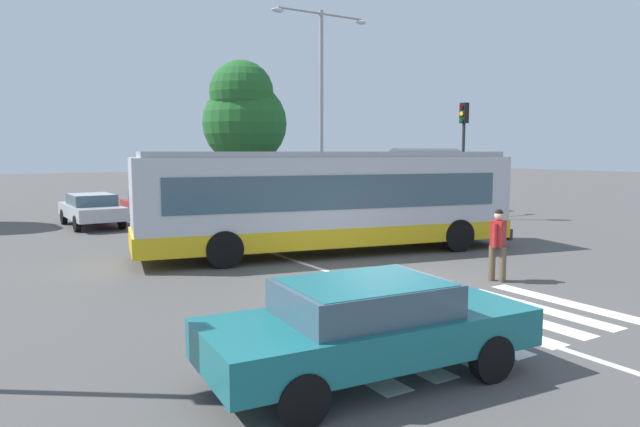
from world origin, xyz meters
TOP-DOWN VIEW (x-y plane):
  - ground_plane at (0.00, 0.00)m, footprint 160.00×160.00m
  - city_transit_bus at (1.15, 4.10)m, footprint 11.79×4.79m
  - pedestrian_crossing_street at (2.47, -1.24)m, footprint 0.54×0.40m
  - foreground_sedan at (-3.62, -4.31)m, footprint 4.63×2.17m
  - parked_car_silver at (-3.80, 14.38)m, footprint 1.98×4.55m
  - parked_car_red at (-1.28, 14.49)m, footprint 1.94×4.54m
  - parked_car_charcoal at (1.42, 14.32)m, footprint 1.94×4.53m
  - parked_car_black at (4.18, 14.60)m, footprint 2.06×4.59m
  - parked_car_blue at (6.97, 14.19)m, footprint 1.91×4.52m
  - traffic_light_far_corner at (10.97, 8.18)m, footprint 0.33×0.32m
  - bus_stop_shelter at (11.73, 11.48)m, footprint 4.08×1.54m
  - twin_arm_street_lamp at (6.25, 12.69)m, footprint 5.13×0.32m
  - background_tree_right at (5.21, 19.16)m, footprint 4.69×4.69m
  - crosswalk_painted_stripes at (-0.71, -3.25)m, footprint 6.13×3.38m
  - lane_center_line at (-0.34, 2.00)m, footprint 0.16×24.00m

SIDE VIEW (x-z plane):
  - ground_plane at x=0.00m, z-range 0.00..0.00m
  - lane_center_line at x=-0.34m, z-range 0.00..0.01m
  - crosswalk_painted_stripes at x=-0.71m, z-range 0.00..0.01m
  - foreground_sedan at x=-3.62m, z-range 0.09..1.44m
  - parked_car_silver at x=-3.80m, z-range 0.09..1.44m
  - parked_car_red at x=-1.28m, z-range 0.09..1.44m
  - parked_car_charcoal at x=1.42m, z-range 0.09..1.44m
  - parked_car_black at x=4.18m, z-range 0.09..1.44m
  - parked_car_blue at x=6.97m, z-range 0.09..1.44m
  - pedestrian_crossing_street at x=2.47m, z-range 0.11..1.83m
  - city_transit_bus at x=1.15m, z-range 0.06..3.12m
  - bus_stop_shelter at x=11.73m, z-range 0.79..4.04m
  - traffic_light_far_corner at x=10.97m, z-range 0.86..6.09m
  - background_tree_right at x=5.21m, z-range 1.10..9.15m
  - twin_arm_street_lamp at x=6.25m, z-range 1.10..10.65m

